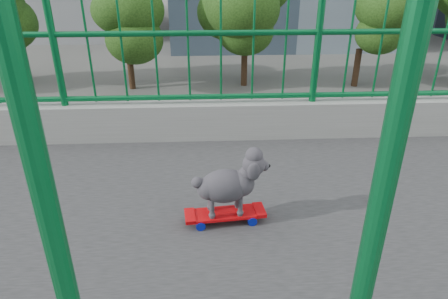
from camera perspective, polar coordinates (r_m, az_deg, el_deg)
road at (r=16.89m, az=-6.36°, el=-3.83°), size 18.00×90.00×0.02m
street_trees at (r=27.91m, az=-3.20°, el=18.44°), size 5.30×60.40×7.26m
skateboard at (r=2.26m, az=0.15°, el=-9.42°), size 0.18×0.47×0.06m
poodle at (r=2.15m, az=0.77°, el=-4.85°), size 0.21×0.43×0.36m
car_3 at (r=20.08m, az=17.20°, el=2.23°), size 1.88×4.63×1.34m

